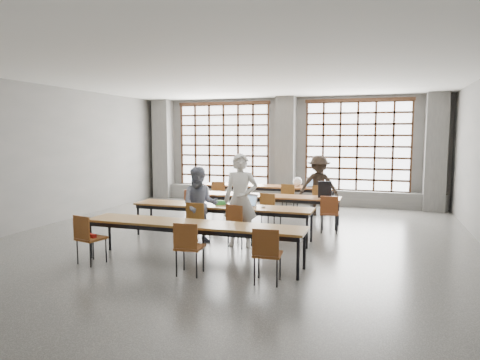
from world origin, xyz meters
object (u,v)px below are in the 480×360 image
object	(u,v)px
chair_near_left	(87,234)
chair_back_left	(218,193)
chair_back_right	(319,197)
student_female	(200,205)
chair_mid_left	(194,203)
laptop_back	(312,185)
mouse	(263,207)
student_back	(319,186)
desk_row_c	(222,208)
chair_front_right	(238,221)
desk_row_b	(261,197)
backpack	(325,189)
chair_front_left	(197,218)
red_pouch	(91,236)
desk_row_d	(193,226)
chair_mid_right	(330,210)
chair_near_right	(267,250)
green_box	(221,203)
plastic_bag	(298,182)
chair_mid_centre	(270,207)
chair_back_mid	(289,196)
phone	(228,206)
chair_near_mid	(188,243)
laptop_front	(248,203)
student_male	(241,200)

from	to	relation	value
chair_near_left	chair_back_left	bearing A→B (deg)	87.98
chair_back_right	student_female	size ratio (longest dim) A/B	0.55
chair_mid_left	laptop_back	xyz separation A→B (m)	(2.60, 2.76, 0.25)
chair_back_right	student_female	xyz separation A→B (m)	(-1.96, -3.76, 0.26)
mouse	student_back	bearing A→B (deg)	78.57
desk_row_c	chair_front_right	world-z (taller)	chair_front_right
desk_row_b	backpack	world-z (taller)	backpack
chair_front_left	red_pouch	distance (m)	2.21
desk_row_d	chair_back_right	world-z (taller)	chair_back_right
chair_mid_left	chair_mid_right	world-z (taller)	same
chair_near_right	green_box	xyz separation A→B (m)	(-1.73, 2.62, 0.24)
chair_back_left	desk_row_d	bearing A→B (deg)	-73.70
chair_back_left	plastic_bag	xyz separation A→B (m)	(2.28, 0.68, 0.34)
chair_mid_centre	chair_near_right	size ratio (longest dim) A/B	1.00
chair_mid_left	laptop_back	distance (m)	3.81
desk_row_d	chair_back_left	bearing A→B (deg)	106.30
chair_back_mid	chair_back_right	size ratio (longest dim) A/B	1.00
chair_near_right	phone	size ratio (longest dim) A/B	6.77
chair_back_mid	chair_front_left	bearing A→B (deg)	-106.18
chair_near_left	chair_near_mid	bearing A→B (deg)	-0.06
chair_near_mid	student_female	xyz separation A→B (m)	(-0.68, 2.04, 0.26)
chair_mid_left	laptop_back	bearing A→B (deg)	46.72
chair_back_left	chair_near_mid	xyz separation A→B (m)	(1.72, -5.81, 0.00)
student_back	desk_row_d	bearing A→B (deg)	-116.77
green_box	red_pouch	xyz separation A→B (m)	(-1.47, -2.54, -0.28)
green_box	laptop_front	bearing A→B (deg)	2.01
laptop_front	red_pouch	bearing A→B (deg)	-129.31
student_male	green_box	world-z (taller)	student_male
desk_row_d	backpack	world-z (taller)	backpack
chair_front_left	mouse	distance (m)	1.41
laptop_front	mouse	size ratio (longest dim) A/B	4.72
chair_mid_right	student_male	size ratio (longest dim) A/B	0.47
chair_back_left	laptop_front	distance (m)	3.71
chair_front_left	phone	bearing A→B (deg)	47.73
desk_row_b	laptop_front	bearing A→B (deg)	-83.76
chair_near_left	student_male	xyz separation A→B (m)	(2.14, 2.04, 0.41)
chair_back_right	plastic_bag	distance (m)	1.05
phone	chair_near_mid	bearing A→B (deg)	-85.23
student_back	backpack	size ratio (longest dim) A/B	4.23
desk_row_d	backpack	size ratio (longest dim) A/B	10.00
chair_back_right	backpack	world-z (taller)	backpack
chair_mid_right	chair_mid_left	bearing A→B (deg)	179.96
chair_back_mid	chair_mid_left	xyz separation A→B (m)	(-2.06, -2.03, 0.00)
chair_near_mid	phone	size ratio (longest dim) A/B	6.77
chair_back_right	chair_near_mid	size ratio (longest dim) A/B	1.00
chair_mid_left	chair_mid_right	size ratio (longest dim) A/B	1.00
laptop_back	plastic_bag	bearing A→B (deg)	-172.44
chair_mid_centre	chair_near_mid	bearing A→B (deg)	-95.82
desk_row_d	mouse	size ratio (longest dim) A/B	40.82
laptop_front	backpack	size ratio (longest dim) A/B	1.16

